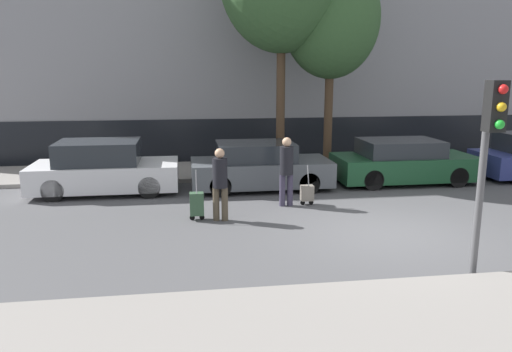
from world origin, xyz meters
The scene contains 14 objects.
ground_plane centered at (0.00, 0.00, 0.00)m, with size 80.00×80.00×0.00m, color #4C4C4F.
sidewalk_near centered at (0.00, -3.75, 0.06)m, with size 28.00×2.50×0.12m.
sidewalk_far centered at (0.00, 7.00, 0.06)m, with size 28.00×3.00×0.12m.
building_facade centered at (0.00, 10.74, 6.11)m, with size 28.00×3.14×12.25m.
parked_car_0 centered at (-6.49, 4.64, 0.68)m, with size 4.03×1.89×1.47m.
parked_car_1 centered at (-2.07, 4.46, 0.64)m, with size 4.02×1.83×1.36m.
parked_car_2 centered at (2.42, 4.63, 0.63)m, with size 4.24×1.89×1.33m.
pedestrian_left centered at (-3.44, 1.46, 0.95)m, with size 0.35×0.34×1.68m.
trolley_left centered at (-3.98, 1.57, 0.38)m, with size 0.34×0.29×1.19m.
pedestrian_right centered at (-1.68, 2.48, 1.01)m, with size 0.35×0.34×1.76m.
trolley_right centered at (-1.13, 2.49, 0.31)m, with size 0.34×0.29×1.05m.
traffic_light centered at (0.59, -2.37, 2.34)m, with size 0.28×0.47×3.26m.
parked_bicycle centered at (4.15, 7.16, 0.49)m, with size 1.77×0.06×0.96m.
bare_tree_near_crossing centered at (0.57, 6.55, 4.99)m, with size 3.12×3.12×6.80m.
Camera 1 is at (-4.23, -9.61, 3.42)m, focal length 35.00 mm.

